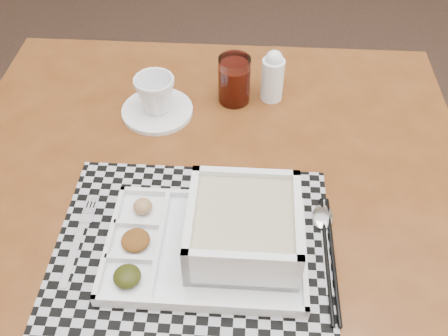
{
  "coord_description": "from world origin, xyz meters",
  "views": [
    {
      "loc": [
        0.03,
        -0.78,
        1.42
      ],
      "look_at": [
        -0.08,
        -0.22,
        0.82
      ],
      "focal_mm": 40.0,
      "sensor_mm": 36.0,
      "label": 1
    }
  ],
  "objects_px": {
    "cup": "(155,94)",
    "juice_glass": "(234,82)",
    "creamer_bottle": "(273,76)",
    "serving_tray": "(231,234)",
    "dining_table": "(206,223)"
  },
  "relations": [
    {
      "from": "juice_glass",
      "to": "creamer_bottle",
      "type": "distance_m",
      "value": 0.08
    },
    {
      "from": "serving_tray",
      "to": "cup",
      "type": "bearing_deg",
      "value": 124.53
    },
    {
      "from": "serving_tray",
      "to": "juice_glass",
      "type": "xyz_separation_m",
      "value": [
        -0.06,
        0.38,
        0.01
      ]
    },
    {
      "from": "creamer_bottle",
      "to": "serving_tray",
      "type": "bearing_deg",
      "value": -92.29
    },
    {
      "from": "serving_tray",
      "to": "creamer_bottle",
      "type": "relative_size",
      "value": 2.92
    },
    {
      "from": "juice_glass",
      "to": "creamer_bottle",
      "type": "bearing_deg",
      "value": 16.52
    },
    {
      "from": "serving_tray",
      "to": "cup",
      "type": "distance_m",
      "value": 0.38
    },
    {
      "from": "juice_glass",
      "to": "cup",
      "type": "bearing_deg",
      "value": -154.39
    },
    {
      "from": "serving_tray",
      "to": "juice_glass",
      "type": "relative_size",
      "value": 3.3
    },
    {
      "from": "serving_tray",
      "to": "juice_glass",
      "type": "height_order",
      "value": "juice_glass"
    },
    {
      "from": "juice_glass",
      "to": "serving_tray",
      "type": "bearing_deg",
      "value": -80.8
    },
    {
      "from": "dining_table",
      "to": "cup",
      "type": "xyz_separation_m",
      "value": [
        -0.15,
        0.21,
        0.13
      ]
    },
    {
      "from": "cup",
      "to": "juice_glass",
      "type": "height_order",
      "value": "juice_glass"
    },
    {
      "from": "dining_table",
      "to": "serving_tray",
      "type": "relative_size",
      "value": 3.21
    },
    {
      "from": "dining_table",
      "to": "juice_glass",
      "type": "height_order",
      "value": "juice_glass"
    }
  ]
}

